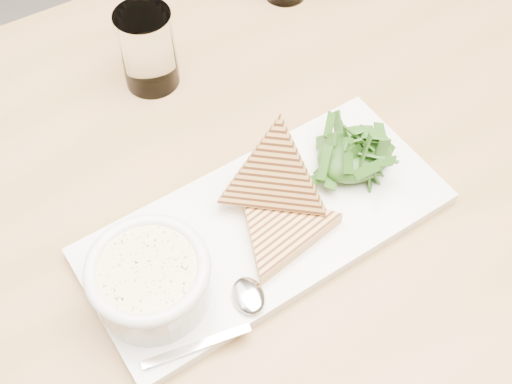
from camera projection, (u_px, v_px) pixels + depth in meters
floor at (234, 374)px, 1.39m from camera, size 6.00×6.00×0.00m
table_top at (255, 192)px, 0.80m from camera, size 1.36×0.95×0.04m
table_leg_br at (379, 49)px, 1.48m from camera, size 0.06×0.06×0.70m
platter at (266, 225)px, 0.74m from camera, size 0.42×0.19×0.02m
soup_bowl at (152, 283)px, 0.66m from camera, size 0.12×0.12×0.05m
soup at (148, 270)px, 0.64m from camera, size 0.10×0.10×0.01m
bowl_rim at (147, 269)px, 0.63m from camera, size 0.13×0.13×0.01m
sandwich_flat at (281, 229)px, 0.71m from camera, size 0.16×0.16×0.02m
sandwich_lean at (274, 177)px, 0.71m from camera, size 0.20×0.20×0.16m
salad_base at (355, 154)px, 0.76m from camera, size 0.10×0.08×0.04m
arugula_pile at (356, 150)px, 0.76m from camera, size 0.11×0.10×0.05m
spoon_bowl at (248, 295)px, 0.67m from camera, size 0.04×0.05×0.01m
spoon_handle at (197, 346)px, 0.64m from camera, size 0.11×0.03×0.00m
glass_near at (148, 49)px, 0.83m from camera, size 0.07×0.07×0.11m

